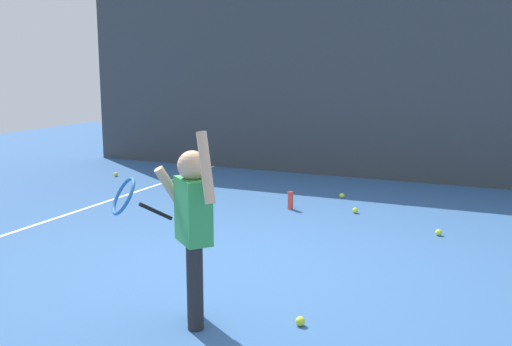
{
  "coord_description": "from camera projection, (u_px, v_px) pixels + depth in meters",
  "views": [
    {
      "loc": [
        2.1,
        -4.5,
        1.77
      ],
      "look_at": [
        0.07,
        0.02,
        0.85
      ],
      "focal_mm": 41.67,
      "sensor_mm": 36.0,
      "label": 1
    }
  ],
  "objects": [
    {
      "name": "fence_post_2",
      "position": [
        492.0,
        70.0,
        8.35
      ],
      "size": [
        0.09,
        0.09,
        3.36
      ],
      "primitive_type": "cylinder",
      "color": "slate",
      "rests_on": "ground"
    },
    {
      "name": "fence_post_0",
      "position": [
        109.0,
        68.0,
        11.02
      ],
      "size": [
        0.09,
        0.09,
        3.36
      ],
      "primitive_type": "cylinder",
      "color": "slate",
      "rests_on": "ground"
    },
    {
      "name": "tennis_ball_0",
      "position": [
        300.0,
        321.0,
        4.05
      ],
      "size": [
        0.07,
        0.07,
        0.07
      ],
      "primitive_type": "sphere",
      "color": "#CCE033",
      "rests_on": "ground"
    },
    {
      "name": "court_line_sideline",
      "position": [
        78.0,
        211.0,
        7.21
      ],
      "size": [
        0.05,
        9.0,
        0.0
      ],
      "primitive_type": "cube",
      "color": "white",
      "rests_on": "ground"
    },
    {
      "name": "tennis_player",
      "position": [
        190.0,
        221.0,
        3.97
      ],
      "size": [
        0.89,
        0.5,
        1.35
      ],
      "rotation": [
        0.0,
        0.0,
        -0.7
      ],
      "color": "#232326",
      "rests_on": "ground"
    },
    {
      "name": "back_fence_windscreen",
      "position": [
        374.0,
        74.0,
        8.98
      ],
      "size": [
        10.24,
        0.08,
        3.21
      ],
      "primitive_type": "cube",
      "color": "#383D42",
      "rests_on": "ground"
    },
    {
      "name": "fence_post_1",
      "position": [
        274.0,
        69.0,
        9.68
      ],
      "size": [
        0.09,
        0.09,
        3.36
      ],
      "primitive_type": "cylinder",
      "color": "slate",
      "rests_on": "ground"
    },
    {
      "name": "tennis_ball_4",
      "position": [
        116.0,
        174.0,
        9.41
      ],
      "size": [
        0.07,
        0.07,
        0.07
      ],
      "primitive_type": "sphere",
      "color": "#CCE033",
      "rests_on": "ground"
    },
    {
      "name": "water_bottle",
      "position": [
        290.0,
        200.0,
        7.29
      ],
      "size": [
        0.07,
        0.07,
        0.22
      ],
      "primitive_type": "cylinder",
      "color": "#D83F33",
      "rests_on": "ground"
    },
    {
      "name": "tennis_ball_6",
      "position": [
        355.0,
        210.0,
        7.11
      ],
      "size": [
        0.07,
        0.07,
        0.07
      ],
      "primitive_type": "sphere",
      "color": "#CCE033",
      "rests_on": "ground"
    },
    {
      "name": "ground_plane",
      "position": [
        248.0,
        268.0,
        5.21
      ],
      "size": [
        20.0,
        20.0,
        0.0
      ],
      "primitive_type": "plane",
      "color": "#335B93"
    },
    {
      "name": "tennis_ball_8",
      "position": [
        342.0,
        196.0,
        7.9
      ],
      "size": [
        0.07,
        0.07,
        0.07
      ],
      "primitive_type": "sphere",
      "color": "#CCE033",
      "rests_on": "ground"
    },
    {
      "name": "tennis_ball_3",
      "position": [
        176.0,
        192.0,
        8.12
      ],
      "size": [
        0.07,
        0.07,
        0.07
      ],
      "primitive_type": "sphere",
      "color": "#CCE033",
      "rests_on": "ground"
    },
    {
      "name": "tennis_ball_5",
      "position": [
        439.0,
        233.0,
        6.18
      ],
      "size": [
        0.07,
        0.07,
        0.07
      ],
      "primitive_type": "sphere",
      "color": "#CCE033",
      "rests_on": "ground"
    }
  ]
}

